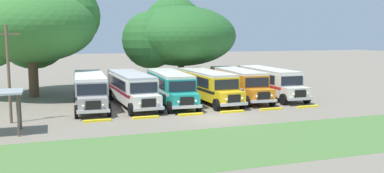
% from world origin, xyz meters
% --- Properties ---
extents(ground_plane, '(220.00, 220.00, 0.00)m').
position_xyz_m(ground_plane, '(0.00, 0.00, 0.00)').
color(ground_plane, slate).
extents(foreground_grass_strip, '(80.00, 8.24, 0.01)m').
position_xyz_m(foreground_grass_strip, '(0.00, -7.39, 0.00)').
color(foreground_grass_strip, '#4C7538').
rests_on(foreground_grass_strip, ground_plane).
extents(parked_bus_slot_0, '(3.14, 10.90, 2.82)m').
position_xyz_m(parked_bus_slot_0, '(-8.74, 7.87, 1.58)').
color(parked_bus_slot_0, '#9E9993').
rests_on(parked_bus_slot_0, ground_plane).
extents(parked_bus_slot_1, '(3.04, 10.89, 2.82)m').
position_xyz_m(parked_bus_slot_1, '(-5.18, 7.57, 1.58)').
color(parked_bus_slot_1, silver).
rests_on(parked_bus_slot_1, ground_plane).
extents(parked_bus_slot_2, '(3.13, 10.90, 2.82)m').
position_xyz_m(parked_bus_slot_2, '(-1.66, 7.45, 1.58)').
color(parked_bus_slot_2, teal).
rests_on(parked_bus_slot_2, ground_plane).
extents(parked_bus_slot_3, '(2.96, 10.87, 2.82)m').
position_xyz_m(parked_bus_slot_3, '(1.87, 7.38, 1.58)').
color(parked_bus_slot_3, yellow).
rests_on(parked_bus_slot_3, ground_plane).
extents(parked_bus_slot_4, '(3.15, 10.90, 2.82)m').
position_xyz_m(parked_bus_slot_4, '(5.38, 7.96, 1.58)').
color(parked_bus_slot_4, orange).
rests_on(parked_bus_slot_4, ground_plane).
extents(parked_bus_slot_5, '(2.86, 10.86, 2.82)m').
position_xyz_m(parked_bus_slot_5, '(8.81, 8.02, 1.58)').
color(parked_bus_slot_5, silver).
rests_on(parked_bus_slot_5, ground_plane).
extents(curb_wheelstop_0, '(2.00, 0.36, 0.15)m').
position_xyz_m(curb_wheelstop_0, '(-8.85, 1.37, 0.07)').
color(curb_wheelstop_0, yellow).
rests_on(curb_wheelstop_0, ground_plane).
extents(curb_wheelstop_1, '(2.00, 0.36, 0.15)m').
position_xyz_m(curb_wheelstop_1, '(-5.31, 1.37, 0.07)').
color(curb_wheelstop_1, yellow).
rests_on(curb_wheelstop_1, ground_plane).
extents(curb_wheelstop_2, '(2.00, 0.36, 0.15)m').
position_xyz_m(curb_wheelstop_2, '(-1.77, 1.37, 0.07)').
color(curb_wheelstop_2, yellow).
rests_on(curb_wheelstop_2, ground_plane).
extents(curb_wheelstop_3, '(2.00, 0.36, 0.15)m').
position_xyz_m(curb_wheelstop_3, '(1.77, 1.37, 0.07)').
color(curb_wheelstop_3, yellow).
rests_on(curb_wheelstop_3, ground_plane).
extents(curb_wheelstop_4, '(2.00, 0.36, 0.15)m').
position_xyz_m(curb_wheelstop_4, '(5.31, 1.37, 0.07)').
color(curb_wheelstop_4, yellow).
rests_on(curb_wheelstop_4, ground_plane).
extents(curb_wheelstop_5, '(2.00, 0.36, 0.15)m').
position_xyz_m(curb_wheelstop_5, '(8.85, 1.37, 0.07)').
color(curb_wheelstop_5, yellow).
rests_on(curb_wheelstop_5, ground_plane).
extents(broad_shade_tree, '(13.34, 13.53, 10.81)m').
position_xyz_m(broad_shade_tree, '(2.41, 18.18, 6.18)').
color(broad_shade_tree, brown).
rests_on(broad_shade_tree, ground_plane).
extents(secondary_tree, '(13.42, 14.52, 11.44)m').
position_xyz_m(secondary_tree, '(-13.39, 16.45, 6.94)').
color(secondary_tree, brown).
rests_on(secondary_tree, ground_plane).
extents(utility_pole, '(1.80, 0.20, 6.85)m').
position_xyz_m(utility_pole, '(-14.63, 2.85, 3.67)').
color(utility_pole, brown).
rests_on(utility_pole, ground_plane).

